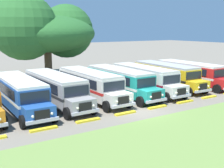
% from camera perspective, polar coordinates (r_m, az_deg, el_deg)
% --- Properties ---
extents(ground_plane, '(220.00, 220.00, 0.00)m').
position_cam_1_polar(ground_plane, '(25.34, 5.89, -5.28)').
color(ground_plane, slate).
extents(foreground_grass_strip, '(80.00, 9.85, 0.01)m').
position_cam_1_polar(foreground_grass_strip, '(20.67, 18.20, -9.58)').
color(foreground_grass_strip, olive).
rests_on(foreground_grass_strip, ground_plane).
extents(parked_bus_slot_1, '(2.74, 10.85, 2.82)m').
position_cam_1_polar(parked_bus_slot_1, '(26.26, -17.78, -1.62)').
color(parked_bus_slot_1, '#23519E').
rests_on(parked_bus_slot_1, ground_plane).
extents(parked_bus_slot_2, '(2.89, 10.86, 2.82)m').
position_cam_1_polar(parked_bus_slot_2, '(27.51, -11.10, -0.74)').
color(parked_bus_slot_2, '#9E9993').
rests_on(parked_bus_slot_2, ground_plane).
extents(parked_bus_slot_3, '(2.73, 10.85, 2.82)m').
position_cam_1_polar(parked_bus_slot_3, '(29.10, -4.27, 0.07)').
color(parked_bus_slot_3, silver).
rests_on(parked_bus_slot_3, ground_plane).
extents(parked_bus_slot_4, '(2.75, 10.85, 2.82)m').
position_cam_1_polar(parked_bus_slot_4, '(30.66, 1.63, 0.66)').
color(parked_bus_slot_4, teal).
rests_on(parked_bus_slot_4, ground_plane).
extents(parked_bus_slot_5, '(2.88, 10.86, 2.82)m').
position_cam_1_polar(parked_bus_slot_5, '(32.60, 6.50, 1.21)').
color(parked_bus_slot_5, silver).
rests_on(parked_bus_slot_5, ground_plane).
extents(parked_bus_slot_6, '(3.07, 10.89, 2.82)m').
position_cam_1_polar(parked_bus_slot_6, '(35.51, 10.79, 1.89)').
color(parked_bus_slot_6, yellow).
rests_on(parked_bus_slot_6, ground_plane).
extents(parked_bus_slot_7, '(2.69, 10.84, 2.82)m').
position_cam_1_polar(parked_bus_slot_7, '(37.56, 15.34, 2.18)').
color(parked_bus_slot_7, red).
rests_on(parked_bus_slot_7, ground_plane).
extents(curb_wheelstop_1, '(2.00, 0.36, 0.15)m').
position_cam_1_polar(curb_wheelstop_1, '(21.14, -13.35, -8.65)').
color(curb_wheelstop_1, yellow).
rests_on(curb_wheelstop_1, ground_plane).
extents(curb_wheelstop_2, '(2.00, 0.36, 0.15)m').
position_cam_1_polar(curb_wheelstop_2, '(22.47, -4.76, -7.19)').
color(curb_wheelstop_2, yellow).
rests_on(curb_wheelstop_2, ground_plane).
extents(curb_wheelstop_3, '(2.00, 0.36, 0.15)m').
position_cam_1_polar(curb_wheelstop_3, '(24.26, 2.66, -5.79)').
color(curb_wheelstop_3, yellow).
rests_on(curb_wheelstop_3, ground_plane).
extents(curb_wheelstop_4, '(2.00, 0.36, 0.15)m').
position_cam_1_polar(curb_wheelstop_4, '(26.40, 8.95, -4.52)').
color(curb_wheelstop_4, yellow).
rests_on(curb_wheelstop_4, ground_plane).
extents(curb_wheelstop_5, '(2.00, 0.36, 0.15)m').
position_cam_1_polar(curb_wheelstop_5, '(28.82, 14.22, -3.41)').
color(curb_wheelstop_5, yellow).
rests_on(curb_wheelstop_5, ground_plane).
extents(curb_wheelstop_6, '(2.00, 0.36, 0.15)m').
position_cam_1_polar(curb_wheelstop_6, '(31.45, 18.63, -2.46)').
color(curb_wheelstop_6, yellow).
rests_on(curb_wheelstop_6, ground_plane).
extents(broad_shade_tree, '(15.08, 13.90, 11.45)m').
position_cam_1_polar(broad_shade_tree, '(41.47, -13.30, 10.23)').
color(broad_shade_tree, brown).
rests_on(broad_shade_tree, ground_plane).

